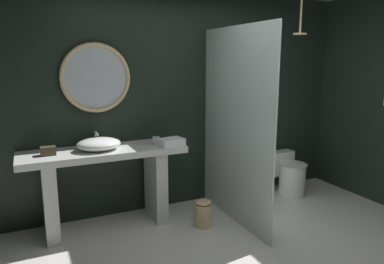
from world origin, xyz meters
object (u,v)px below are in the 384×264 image
object	(u,v)px
vessel_sink	(99,144)
rain_shower_head	(300,29)
waste_bin	(203,213)
folded_hand_towel	(171,142)
tumbler_cup	(156,140)
toilet	(289,174)
tissue_box	(48,151)
round_wall_mirror	(96,78)

from	to	relation	value
vessel_sink	rain_shower_head	distance (m)	2.68
waste_bin	folded_hand_towel	world-z (taller)	folded_hand_towel
vessel_sink	rain_shower_head	world-z (taller)	rain_shower_head
folded_hand_towel	tumbler_cup	bearing A→B (deg)	130.49
toilet	folded_hand_towel	world-z (taller)	folded_hand_towel
tissue_box	round_wall_mirror	xyz separation A→B (m)	(0.55, 0.27, 0.69)
vessel_sink	tissue_box	xyz separation A→B (m)	(-0.49, 0.01, -0.02)
tissue_box	waste_bin	xyz separation A→B (m)	(1.50, -0.42, -0.76)
vessel_sink	waste_bin	world-z (taller)	vessel_sink
round_wall_mirror	waste_bin	world-z (taller)	round_wall_mirror
vessel_sink	tissue_box	world-z (taller)	vessel_sink
tumbler_cup	round_wall_mirror	world-z (taller)	round_wall_mirror
tissue_box	toilet	xyz separation A→B (m)	(3.01, -0.02, -0.65)
tissue_box	round_wall_mirror	bearing A→B (deg)	25.99
rain_shower_head	toilet	world-z (taller)	rain_shower_head
waste_bin	toilet	bearing A→B (deg)	14.94
waste_bin	tissue_box	bearing A→B (deg)	164.30
vessel_sink	toilet	size ratio (longest dim) A/B	0.83
waste_bin	round_wall_mirror	bearing A→B (deg)	144.20
tissue_box	folded_hand_towel	distance (m)	1.25
tissue_box	rain_shower_head	size ratio (longest dim) A/B	0.35
waste_bin	vessel_sink	bearing A→B (deg)	157.69
tumbler_cup	round_wall_mirror	size ratio (longest dim) A/B	0.11
vessel_sink	rain_shower_head	xyz separation A→B (m)	(2.38, -0.22, 1.22)
vessel_sink	waste_bin	size ratio (longest dim) A/B	1.48
tumbler_cup	toilet	size ratio (longest dim) A/B	0.16
tumbler_cup	folded_hand_towel	xyz separation A→B (m)	(0.12, -0.14, -0.00)
rain_shower_head	waste_bin	distance (m)	2.44
toilet	folded_hand_towel	xyz separation A→B (m)	(-1.77, -0.13, 0.65)
rain_shower_head	toilet	size ratio (longest dim) A/B	0.75
tumbler_cup	toilet	world-z (taller)	tumbler_cup
vessel_sink	waste_bin	distance (m)	1.34
toilet	waste_bin	distance (m)	1.56
tissue_box	round_wall_mirror	world-z (taller)	round_wall_mirror
round_wall_mirror	tumbler_cup	bearing A→B (deg)	-25.82
folded_hand_towel	round_wall_mirror	bearing A→B (deg)	148.86
vessel_sink	tissue_box	bearing A→B (deg)	179.09
vessel_sink	waste_bin	xyz separation A→B (m)	(1.01, -0.41, -0.79)
round_wall_mirror	tissue_box	bearing A→B (deg)	-154.01
vessel_sink	toilet	world-z (taller)	vessel_sink
tumbler_cup	round_wall_mirror	bearing A→B (deg)	154.18
toilet	waste_bin	world-z (taller)	toilet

